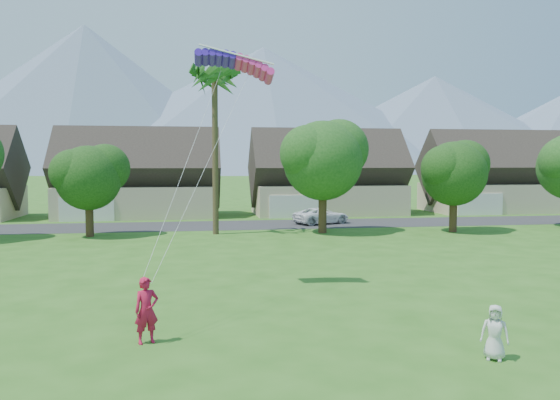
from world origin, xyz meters
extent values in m
plane|color=#2D6019|center=(0.00, 0.00, 0.00)|extent=(500.00, 500.00, 0.00)
cube|color=#2D2D30|center=(0.00, 34.00, 0.01)|extent=(90.00, 7.00, 0.01)
imported|color=#B71437|center=(-4.87, 4.22, 0.99)|extent=(0.84, 0.70, 1.97)
imported|color=silver|center=(4.57, 1.41, 0.75)|extent=(0.88, 0.79, 1.51)
imported|color=white|center=(7.32, 34.00, 0.69)|extent=(5.50, 4.03, 1.39)
cone|color=slate|center=(-55.00, 260.00, 35.00)|extent=(190.00, 190.00, 70.00)
cone|color=slate|center=(30.00, 260.00, 31.00)|extent=(240.00, 240.00, 62.00)
cone|color=slate|center=(120.00, 260.00, 25.00)|extent=(200.00, 200.00, 50.00)
cube|color=beige|center=(-9.00, 43.00, 1.50)|extent=(15.00, 8.00, 3.00)
cube|color=#382D28|center=(-9.00, 43.00, 4.79)|extent=(15.75, 8.15, 8.15)
cube|color=silver|center=(-13.20, 38.94, 1.10)|extent=(4.80, 0.12, 2.20)
cube|color=beige|center=(10.00, 43.00, 1.50)|extent=(15.00, 8.00, 3.00)
cube|color=#382D28|center=(10.00, 43.00, 4.79)|extent=(15.75, 8.15, 8.15)
cube|color=silver|center=(5.80, 38.94, 1.10)|extent=(4.80, 0.12, 2.20)
cube|color=beige|center=(29.00, 43.00, 1.50)|extent=(15.00, 8.00, 3.00)
cube|color=#382D28|center=(29.00, 43.00, 4.79)|extent=(15.75, 8.15, 8.15)
cube|color=silver|center=(24.80, 38.94, 1.10)|extent=(4.80, 0.12, 2.20)
cylinder|color=#47301C|center=(-11.00, 28.50, 1.09)|extent=(0.56, 0.56, 2.18)
sphere|color=#214916|center=(-11.00, 28.50, 4.22)|extent=(4.62, 4.62, 4.62)
cylinder|color=#47301C|center=(6.00, 28.00, 1.41)|extent=(0.62, 0.62, 2.82)
sphere|color=#214916|center=(6.00, 28.00, 5.46)|extent=(5.98, 5.98, 5.98)
cylinder|color=#47301C|center=(16.00, 27.00, 1.15)|extent=(0.58, 0.58, 2.30)
sphere|color=#214916|center=(16.00, 27.00, 4.46)|extent=(4.90, 4.90, 4.90)
cylinder|color=#4C3D26|center=(-2.00, 28.50, 6.00)|extent=(0.44, 0.44, 12.00)
sphere|color=#286021|center=(-2.00, 28.50, 12.30)|extent=(3.00, 3.00, 3.00)
cube|color=#3B17B3|center=(-2.54, 10.88, 9.52)|extent=(1.70, 1.12, 0.50)
cube|color=#E42A89|center=(-0.91, 10.88, 9.52)|extent=(1.70, 1.12, 0.50)
camera|label=1|loc=(-3.36, -12.01, 5.36)|focal=35.00mm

